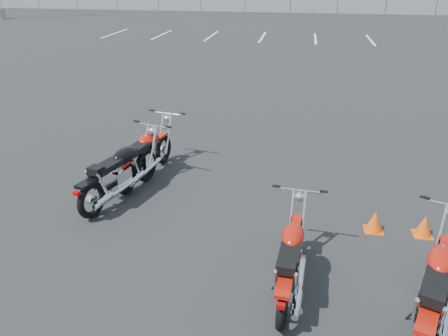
% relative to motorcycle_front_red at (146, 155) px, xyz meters
% --- Properties ---
extents(ground, '(120.00, 120.00, 0.00)m').
position_rel_motorcycle_front_red_xyz_m(ground, '(1.44, -1.31, -0.47)').
color(ground, black).
rests_on(ground, ground).
extents(motorcycle_front_red, '(0.82, 2.10, 1.03)m').
position_rel_motorcycle_front_red_xyz_m(motorcycle_front_red, '(0.00, 0.00, 0.00)').
color(motorcycle_front_red, black).
rests_on(motorcycle_front_red, ground).
extents(motorcycle_second_black, '(1.06, 2.16, 1.06)m').
position_rel_motorcycle_front_red_xyz_m(motorcycle_second_black, '(-0.16, -0.86, 0.01)').
color(motorcycle_second_black, black).
rests_on(motorcycle_second_black, ground).
extents(motorcycle_third_red, '(0.76, 1.96, 0.96)m').
position_rel_motorcycle_front_red_xyz_m(motorcycle_third_red, '(2.84, -2.75, -0.03)').
color(motorcycle_third_red, black).
rests_on(motorcycle_third_red, ground).
extents(motorcycle_rear_red, '(1.20, 2.13, 1.06)m').
position_rel_motorcycle_front_red_xyz_m(motorcycle_rear_red, '(4.44, -3.06, 0.01)').
color(motorcycle_rear_red, black).
rests_on(motorcycle_rear_red, ground).
extents(training_cone_near, '(0.28, 0.28, 0.34)m').
position_rel_motorcycle_front_red_xyz_m(training_cone_near, '(4.07, -1.19, -0.30)').
color(training_cone_near, '#EB500C').
rests_on(training_cone_near, ground).
extents(training_cone_far, '(0.28, 0.28, 0.33)m').
position_rel_motorcycle_front_red_xyz_m(training_cone_far, '(4.79, -1.19, -0.30)').
color(training_cone_far, '#EB500C').
rests_on(training_cone_far, ground).
extents(chainlink_fence, '(80.06, 0.06, 1.80)m').
position_rel_motorcycle_front_red_xyz_m(chainlink_fence, '(1.44, 33.69, 0.43)').
color(chainlink_fence, slate).
rests_on(chainlink_fence, ground).
extents(parking_line_stripes, '(15.12, 4.00, 0.01)m').
position_rel_motorcycle_front_red_xyz_m(parking_line_stripes, '(-1.06, 18.69, -0.47)').
color(parking_line_stripes, silver).
rests_on(parking_line_stripes, ground).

